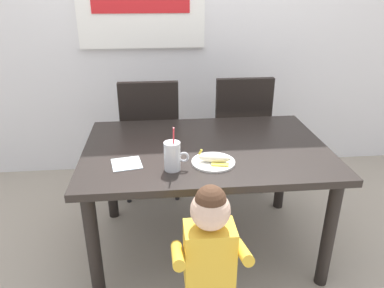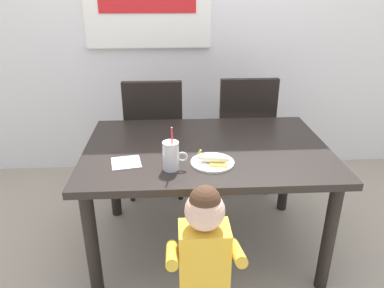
% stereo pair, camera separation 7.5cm
% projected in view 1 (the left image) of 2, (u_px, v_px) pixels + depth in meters
% --- Properties ---
extents(ground_plane, '(24.00, 24.00, 0.00)m').
position_uv_depth(ground_plane, '(204.00, 244.00, 2.42)').
color(ground_plane, '#9E9384').
extents(back_wall, '(6.40, 0.17, 2.90)m').
position_uv_depth(back_wall, '(187.00, 1.00, 2.96)').
color(back_wall, silver).
rests_on(back_wall, ground).
extents(dining_table, '(1.41, 0.95, 0.71)m').
position_uv_depth(dining_table, '(206.00, 160.00, 2.17)').
color(dining_table, black).
rests_on(dining_table, ground).
extents(dining_chair_left, '(0.44, 0.44, 0.96)m').
position_uv_depth(dining_chair_left, '(150.00, 132.00, 2.79)').
color(dining_chair_left, black).
rests_on(dining_chair_left, ground).
extents(dining_chair_right, '(0.44, 0.44, 0.96)m').
position_uv_depth(dining_chair_right, '(239.00, 127.00, 2.88)').
color(dining_chair_right, black).
rests_on(dining_chair_right, ground).
extents(toddler_standing, '(0.33, 0.24, 0.84)m').
position_uv_depth(toddler_standing, '(209.00, 249.00, 1.59)').
color(toddler_standing, '#3F4760').
rests_on(toddler_standing, ground).
extents(milk_cup, '(0.13, 0.09, 0.25)m').
position_uv_depth(milk_cup, '(173.00, 158.00, 1.84)').
color(milk_cup, silver).
rests_on(milk_cup, dining_table).
extents(snack_plate, '(0.23, 0.23, 0.01)m').
position_uv_depth(snack_plate, '(213.00, 162.00, 1.93)').
color(snack_plate, white).
rests_on(snack_plate, dining_table).
extents(peeled_banana, '(0.18, 0.12, 0.07)m').
position_uv_depth(peeled_banana, '(215.00, 159.00, 1.91)').
color(peeled_banana, '#F4EAC6').
rests_on(peeled_banana, snack_plate).
extents(paper_napkin, '(0.18, 0.18, 0.00)m').
position_uv_depth(paper_napkin, '(127.00, 164.00, 1.92)').
color(paper_napkin, silver).
rests_on(paper_napkin, dining_table).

